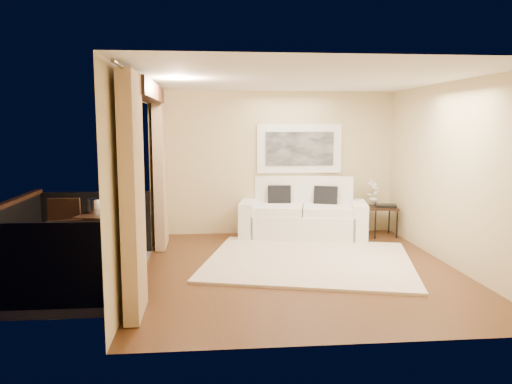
{
  "coord_description": "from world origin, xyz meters",
  "views": [
    {
      "loc": [
        -1.29,
        -6.91,
        2.08
      ],
      "look_at": [
        -0.58,
        0.64,
        1.05
      ],
      "focal_mm": 35.0,
      "sensor_mm": 36.0,
      "label": 1
    }
  ],
  "objects": [
    {
      "name": "room_shell",
      "position": [
        -2.13,
        0.0,
        2.52
      ],
      "size": [
        5.0,
        6.4,
        5.0
      ],
      "color": "white",
      "rests_on": "ground"
    },
    {
      "name": "glass_b",
      "position": [
        -2.51,
        0.14,
        0.9
      ],
      "size": [
        0.06,
        0.06,
        0.12
      ],
      "primitive_type": "cylinder",
      "color": "white",
      "rests_on": "bistro_table"
    },
    {
      "name": "balcony",
      "position": [
        -3.31,
        0.0,
        0.18
      ],
      "size": [
        1.81,
        2.6,
        1.17
      ],
      "color": "#605B56",
      "rests_on": "ground"
    },
    {
      "name": "candle",
      "position": [
        -2.71,
        0.3,
        0.87
      ],
      "size": [
        0.06,
        0.06,
        0.07
      ],
      "primitive_type": "cylinder",
      "color": "red",
      "rests_on": "bistro_table"
    },
    {
      "name": "tray",
      "position": [
        1.97,
        1.94,
        0.58
      ],
      "size": [
        0.45,
        0.38,
        0.05
      ],
      "primitive_type": "cube",
      "rotation": [
        0.0,
        0.0,
        -0.3
      ],
      "color": "black",
      "rests_on": "side_table"
    },
    {
      "name": "side_table",
      "position": [
        1.93,
        2.0,
        0.5
      ],
      "size": [
        0.59,
        0.59,
        0.56
      ],
      "rotation": [
        0.0,
        0.0,
        -0.17
      ],
      "color": "black",
      "rests_on": "floor"
    },
    {
      "name": "orchid",
      "position": [
        1.79,
        2.15,
        0.81
      ],
      "size": [
        0.32,
        0.29,
        0.5
      ],
      "primitive_type": "imported",
      "rotation": [
        0.0,
        0.0,
        0.56
      ],
      "color": "white",
      "rests_on": "side_table"
    },
    {
      "name": "balcony_chair_near",
      "position": [
        -3.02,
        -0.91,
        0.54
      ],
      "size": [
        0.5,
        0.5,
        0.94
      ],
      "rotation": [
        0.0,
        0.0,
        0.27
      ],
      "color": "black",
      "rests_on": "balcony"
    },
    {
      "name": "vase",
      "position": [
        -2.75,
        -0.03,
        0.93
      ],
      "size": [
        0.04,
        0.04,
        0.18
      ],
      "primitive_type": "cylinder",
      "color": "silver",
      "rests_on": "bistro_table"
    },
    {
      "name": "balcony_chair_far",
      "position": [
        -3.37,
        0.44,
        0.6
      ],
      "size": [
        0.45,
        0.46,
        1.04
      ],
      "rotation": [
        0.0,
        0.0,
        3.16
      ],
      "color": "black",
      "rests_on": "balcony"
    },
    {
      "name": "ice_bucket",
      "position": [
        -2.91,
        0.21,
        0.94
      ],
      "size": [
        0.18,
        0.18,
        0.2
      ],
      "primitive_type": "cylinder",
      "color": "white",
      "rests_on": "bistro_table"
    },
    {
      "name": "bistro_table",
      "position": [
        -2.72,
        0.14,
        0.76
      ],
      "size": [
        0.83,
        0.83,
        0.84
      ],
      "rotation": [
        0.0,
        0.0,
        -0.19
      ],
      "color": "black",
      "rests_on": "balcony"
    },
    {
      "name": "sofa",
      "position": [
        0.44,
        2.1,
        0.39
      ],
      "size": [
        2.43,
        1.43,
        1.1
      ],
      "rotation": [
        0.0,
        0.0,
        -0.21
      ],
      "color": "white",
      "rests_on": "floor"
    },
    {
      "name": "curtains",
      "position": [
        -2.11,
        0.0,
        1.34
      ],
      "size": [
        0.16,
        4.8,
        2.64
      ],
      "color": "tan",
      "rests_on": "ground"
    },
    {
      "name": "rug",
      "position": [
        0.2,
        0.36,
        0.02
      ],
      "size": [
        3.61,
        3.33,
        0.04
      ],
      "primitive_type": "cube",
      "rotation": [
        0.0,
        0.0,
        -0.25
      ],
      "color": "beige",
      "rests_on": "floor"
    },
    {
      "name": "floor",
      "position": [
        0.0,
        0.0,
        0.0
      ],
      "size": [
        5.0,
        5.0,
        0.0
      ],
      "primitive_type": "plane",
      "color": "#573219",
      "rests_on": "ground"
    },
    {
      "name": "glass_a",
      "position": [
        -2.62,
        0.02,
        0.9
      ],
      "size": [
        0.06,
        0.06,
        0.12
      ],
      "primitive_type": "cylinder",
      "color": "white",
      "rests_on": "bistro_table"
    },
    {
      "name": "artwork",
      "position": [
        0.42,
        2.46,
        1.62
      ],
      "size": [
        1.62,
        0.07,
        0.92
      ],
      "color": "white",
      "rests_on": "room_shell"
    }
  ]
}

